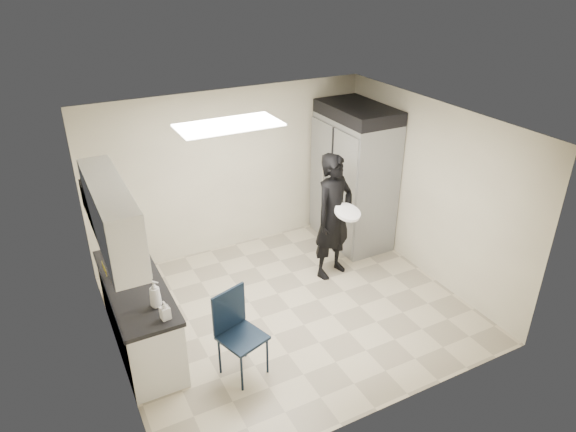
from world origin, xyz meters
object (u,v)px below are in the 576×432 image
commercial_fridge (354,181)px  man_tuxedo (334,217)px  lower_counter (140,316)px  folding_chair (243,338)px

commercial_fridge → man_tuxedo: bearing=-138.2°
lower_counter → commercial_fridge: 3.98m
lower_counter → man_tuxedo: 2.99m
man_tuxedo → lower_counter: bearing=169.6°
commercial_fridge → folding_chair: 3.59m
commercial_fridge → man_tuxedo: size_ratio=1.10×
commercial_fridge → lower_counter: bearing=-164.1°
lower_counter → folding_chair: size_ratio=1.86×
lower_counter → man_tuxedo: size_ratio=1.00×
folding_chair → man_tuxedo: bearing=15.3°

